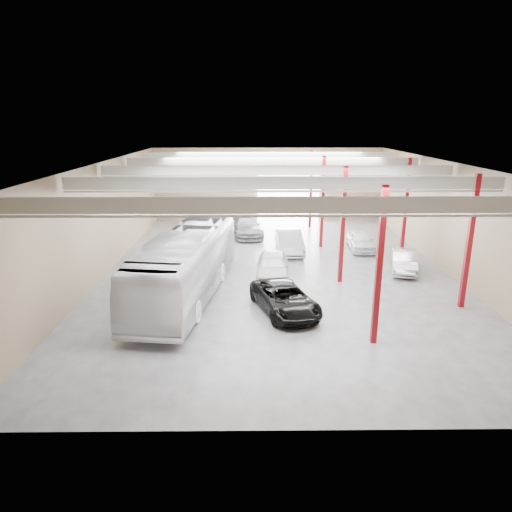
{
  "coord_description": "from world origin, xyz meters",
  "views": [
    {
      "loc": [
        -1.62,
        -28.34,
        9.49
      ],
      "look_at": [
        -1.36,
        -3.86,
        2.2
      ],
      "focal_mm": 32.0,
      "sensor_mm": 36.0,
      "label": 1
    }
  ],
  "objects_px": {
    "black_sedan": "(285,299)",
    "car_row_a": "(273,266)",
    "coach_bus": "(187,264)",
    "car_right_far": "(361,241)",
    "car_right_near": "(403,261)",
    "car_row_b": "(289,241)",
    "car_row_c": "(247,226)"
  },
  "relations": [
    {
      "from": "black_sedan",
      "to": "car_row_a",
      "type": "distance_m",
      "value": 5.22
    },
    {
      "from": "coach_bus",
      "to": "car_row_a",
      "type": "relative_size",
      "value": 2.69
    },
    {
      "from": "coach_bus",
      "to": "car_right_far",
      "type": "relative_size",
      "value": 3.13
    },
    {
      "from": "coach_bus",
      "to": "car_right_far",
      "type": "distance_m",
      "value": 15.19
    },
    {
      "from": "black_sedan",
      "to": "car_row_a",
      "type": "height_order",
      "value": "car_row_a"
    },
    {
      "from": "coach_bus",
      "to": "car_right_near",
      "type": "height_order",
      "value": "coach_bus"
    },
    {
      "from": "black_sedan",
      "to": "car_right_far",
      "type": "relative_size",
      "value": 1.24
    },
    {
      "from": "black_sedan",
      "to": "car_row_b",
      "type": "xyz_separation_m",
      "value": [
        1.13,
        11.11,
        0.11
      ]
    },
    {
      "from": "car_right_near",
      "to": "car_row_c",
      "type": "bearing_deg",
      "value": 150.34
    },
    {
      "from": "car_row_b",
      "to": "coach_bus",
      "type": "bearing_deg",
      "value": -128.51
    },
    {
      "from": "black_sedan",
      "to": "car_right_near",
      "type": "distance_m",
      "value": 10.51
    },
    {
      "from": "car_row_b",
      "to": "car_right_near",
      "type": "height_order",
      "value": "car_row_b"
    },
    {
      "from": "car_right_near",
      "to": "car_row_b",
      "type": "bearing_deg",
      "value": 161.06
    },
    {
      "from": "coach_bus",
      "to": "car_right_near",
      "type": "relative_size",
      "value": 3.12
    },
    {
      "from": "coach_bus",
      "to": "car_row_b",
      "type": "distance_m",
      "value": 10.88
    },
    {
      "from": "black_sedan",
      "to": "car_row_a",
      "type": "xyz_separation_m",
      "value": [
        -0.39,
        5.2,
        0.11
      ]
    },
    {
      "from": "car_row_b",
      "to": "car_row_c",
      "type": "height_order",
      "value": "car_row_b"
    },
    {
      "from": "car_row_b",
      "to": "black_sedan",
      "type": "bearing_deg",
      "value": -97.92
    },
    {
      "from": "car_row_b",
      "to": "car_right_near",
      "type": "distance_m",
      "value": 8.42
    },
    {
      "from": "black_sedan",
      "to": "coach_bus",
      "type": "bearing_deg",
      "value": 138.45
    },
    {
      "from": "car_row_c",
      "to": "car_right_near",
      "type": "xyz_separation_m",
      "value": [
        10.3,
        -9.75,
        -0.12
      ]
    },
    {
      "from": "car_row_a",
      "to": "car_row_c",
      "type": "xyz_separation_m",
      "value": [
        -1.69,
        11.11,
        -0.02
      ]
    },
    {
      "from": "car_row_a",
      "to": "car_right_far",
      "type": "distance_m",
      "value": 9.6
    },
    {
      "from": "car_right_near",
      "to": "car_right_far",
      "type": "height_order",
      "value": "car_right_far"
    },
    {
      "from": "coach_bus",
      "to": "car_right_far",
      "type": "height_order",
      "value": "coach_bus"
    },
    {
      "from": "car_row_a",
      "to": "car_row_c",
      "type": "relative_size",
      "value": 0.87
    },
    {
      "from": "black_sedan",
      "to": "car_row_b",
      "type": "height_order",
      "value": "car_row_b"
    },
    {
      "from": "car_row_a",
      "to": "car_row_b",
      "type": "xyz_separation_m",
      "value": [
        1.52,
        5.91,
        -0.0
      ]
    },
    {
      "from": "coach_bus",
      "to": "car_row_c",
      "type": "height_order",
      "value": "coach_bus"
    },
    {
      "from": "black_sedan",
      "to": "car_right_near",
      "type": "height_order",
      "value": "black_sedan"
    },
    {
      "from": "black_sedan",
      "to": "car_right_near",
      "type": "bearing_deg",
      "value": 21.37
    },
    {
      "from": "car_row_a",
      "to": "coach_bus",
      "type": "bearing_deg",
      "value": -147.43
    }
  ]
}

